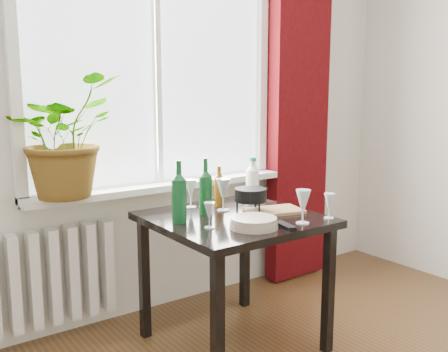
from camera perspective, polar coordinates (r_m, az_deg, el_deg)
window at (r=3.15m, az=-7.86°, el=13.08°), size 1.72×0.08×1.62m
windowsill at (r=3.13m, az=-6.94°, el=-1.12°), size 1.72×0.20×0.04m
curtain at (r=3.73m, az=8.53°, el=7.84°), size 0.50×0.12×2.56m
radiator at (r=3.01m, az=-19.89°, el=-10.92°), size 0.80×0.10×0.55m
table at (r=2.74m, az=1.12°, el=-6.46°), size 0.85×0.85×0.74m
potted_plant at (r=2.79m, az=-17.92°, el=4.36°), size 0.78×0.76×0.66m
wine_bottle_left at (r=2.56m, az=-5.16°, el=-1.72°), size 0.09×0.09×0.33m
wine_bottle_right at (r=2.73m, az=-2.12°, el=-1.14°), size 0.09×0.09×0.31m
bottle_amber at (r=2.92m, az=-0.57°, el=-1.12°), size 0.06×0.06×0.24m
cleaning_bottle at (r=3.03m, az=3.26°, el=-0.41°), size 0.09×0.09×0.28m
wineglass_front_right at (r=2.57m, az=9.02°, el=-3.45°), size 0.08×0.08×0.18m
wineglass_far_right at (r=2.70m, az=11.94°, el=-3.35°), size 0.07×0.07×0.14m
wineglass_back_center at (r=2.81m, az=-0.08°, el=-2.10°), size 0.10×0.10×0.19m
wineglass_back_left at (r=2.89m, az=-3.83°, el=-1.99°), size 0.08×0.08×0.17m
wineglass_front_left at (r=2.46m, az=-1.69°, el=-4.49°), size 0.07×0.07×0.13m
plate_stack at (r=2.48m, az=3.41°, el=-5.35°), size 0.32×0.32×0.05m
fondue_pot at (r=2.77m, az=3.06°, el=-2.83°), size 0.24×0.22×0.14m
tv_remote at (r=2.51m, az=6.95°, el=-5.61°), size 0.08×0.17×0.02m
cutting_board at (r=2.81m, az=5.76°, el=-3.96°), size 0.34×0.26×0.02m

